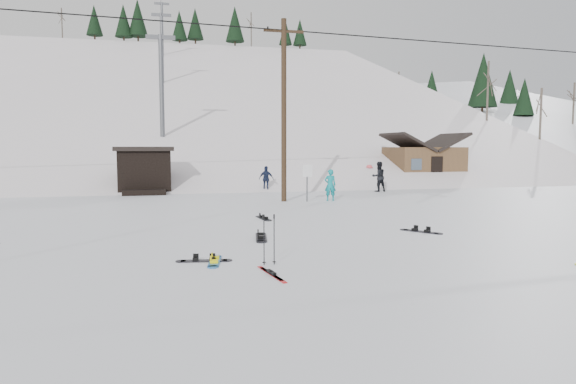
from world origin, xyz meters
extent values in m
plane|color=silver|center=(0.00, 0.00, 0.00)|extent=(200.00, 200.00, 0.00)
cube|color=white|center=(0.00, 55.00, -12.00)|extent=(60.00, 85.24, 65.97)
cube|color=silver|center=(38.00, 50.00, -11.00)|extent=(45.66, 93.98, 54.59)
cylinder|color=#3A2819|center=(2.00, 14.00, 4.50)|extent=(0.26, 0.26, 9.00)
cube|color=#3A2819|center=(2.00, 14.00, 8.40)|extent=(2.00, 0.12, 0.12)
cylinder|color=black|center=(2.00, 14.00, 8.52)|extent=(0.08, 0.08, 0.12)
cylinder|color=#595B60|center=(3.10, 13.60, 0.90)|extent=(0.07, 0.07, 1.80)
cube|color=white|center=(3.10, 13.56, 1.55)|extent=(0.50, 0.04, 0.60)
cube|color=black|center=(-5.00, 21.00, 1.25)|extent=(3.00, 3.00, 2.50)
cube|color=black|center=(-5.00, 21.00, 2.62)|extent=(3.40, 3.40, 0.25)
cube|color=black|center=(-5.00, 19.20, 0.15)|extent=(2.40, 1.20, 0.30)
cylinder|color=#595B60|center=(-4.00, 30.00, 7.25)|extent=(0.36, 0.36, 8.00)
cube|color=#595B60|center=(-4.00, 30.00, 11.05)|extent=(2.20, 0.30, 0.30)
cylinder|color=#595B60|center=(-4.00, 50.00, 13.75)|extent=(0.36, 0.36, 8.00)
cube|color=#595B60|center=(-4.00, 50.00, 17.55)|extent=(2.20, 0.30, 0.30)
cylinder|color=#595B60|center=(-4.00, 70.00, 20.25)|extent=(0.36, 0.36, 8.00)
cube|color=#595B60|center=(-4.00, 70.00, 24.05)|extent=(2.20, 0.30, 0.30)
cube|color=brown|center=(15.00, 24.00, 1.35)|extent=(5.00, 4.00, 2.70)
cube|color=black|center=(13.65, 24.00, 3.05)|extent=(2.69, 4.40, 1.43)
cube|color=black|center=(16.35, 24.00, 3.05)|extent=(2.69, 4.40, 1.43)
cube|color=black|center=(15.00, 21.98, 1.10)|extent=(0.90, 0.06, 1.90)
cube|color=#1B66B2|center=(-2.65, 1.07, 0.01)|extent=(0.44, 1.16, 0.02)
cylinder|color=#1B66B2|center=(-2.56, 1.63, 0.01)|extent=(0.26, 0.26, 0.02)
cylinder|color=#1B66B2|center=(-2.74, 0.51, 0.01)|extent=(0.26, 0.26, 0.02)
cube|color=yellow|center=(-2.62, 1.27, 0.06)|extent=(0.21, 0.17, 0.07)
cube|color=yellow|center=(-2.68, 0.87, 0.06)|extent=(0.21, 0.17, 0.07)
cube|color=#AD1114|center=(-1.55, -0.51, 0.01)|extent=(0.33, 1.41, 0.02)
cube|color=black|center=(-1.55, -0.51, 0.05)|extent=(0.12, 0.26, 0.06)
cube|color=#AD1114|center=(-1.58, -0.37, 0.01)|extent=(0.33, 1.41, 0.02)
cube|color=black|center=(-1.58, -0.37, 0.05)|extent=(0.12, 0.26, 0.06)
cylinder|color=black|center=(-1.55, 0.50, 0.58)|extent=(0.02, 0.02, 1.15)
cylinder|color=black|center=(-1.55, 0.50, 0.06)|extent=(0.09, 0.09, 0.01)
cylinder|color=black|center=(-1.55, 0.50, 1.13)|extent=(0.03, 0.03, 0.11)
cylinder|color=black|center=(-1.31, 0.50, 0.58)|extent=(0.02, 0.02, 1.15)
cylinder|color=black|center=(-1.31, 0.50, 0.06)|extent=(0.09, 0.09, 0.01)
cylinder|color=black|center=(-1.31, 0.50, 1.13)|extent=(0.03, 0.03, 0.11)
cube|color=black|center=(-2.89, 1.20, 0.01)|extent=(1.13, 0.41, 0.02)
cylinder|color=black|center=(-2.35, 1.12, 0.01)|extent=(0.25, 0.25, 0.02)
cylinder|color=black|center=(-3.44, 1.28, 0.01)|extent=(0.25, 0.25, 0.02)
cube|color=black|center=(-2.70, 1.17, 0.06)|extent=(0.16, 0.20, 0.07)
cube|color=black|center=(-3.09, 1.23, 0.06)|extent=(0.16, 0.20, 0.07)
cube|color=black|center=(-0.99, 3.98, 0.01)|extent=(0.54, 1.43, 0.03)
cylinder|color=black|center=(-0.88, 4.67, 0.01)|extent=(0.32, 0.32, 0.03)
cylinder|color=black|center=(-1.10, 3.29, 0.01)|extent=(0.32, 0.32, 0.03)
cube|color=black|center=(-0.95, 4.23, 0.07)|extent=(0.25, 0.21, 0.09)
cube|color=black|center=(-1.03, 3.73, 0.07)|extent=(0.25, 0.21, 0.09)
cube|color=black|center=(4.25, 3.87, 0.01)|extent=(0.94, 1.14, 0.02)
cylinder|color=black|center=(4.60, 3.39, 0.01)|extent=(0.28, 0.28, 0.02)
cylinder|color=black|center=(3.89, 4.36, 0.01)|extent=(0.28, 0.28, 0.02)
cube|color=black|center=(4.38, 3.70, 0.06)|extent=(0.25, 0.24, 0.08)
cube|color=black|center=(4.12, 4.05, 0.06)|extent=(0.25, 0.24, 0.08)
cube|color=black|center=(-0.16, 8.05, 0.01)|extent=(0.41, 1.22, 0.02)
cylinder|color=black|center=(-0.22, 8.65, 0.01)|extent=(0.28, 0.28, 0.02)
cylinder|color=black|center=(-0.09, 7.46, 0.01)|extent=(0.28, 0.28, 0.02)
cube|color=black|center=(-0.18, 8.27, 0.06)|extent=(0.21, 0.17, 0.08)
cube|color=black|center=(-0.13, 7.84, 0.06)|extent=(0.21, 0.17, 0.08)
imported|color=#0E858C|center=(4.34, 13.69, 0.80)|extent=(0.64, 0.48, 1.61)
imported|color=black|center=(8.87, 18.07, 0.92)|extent=(0.97, 0.79, 1.84)
imported|color=#EC535C|center=(10.29, 23.03, 0.73)|extent=(1.09, 0.90, 1.46)
imported|color=#18213D|center=(2.18, 19.65, 0.78)|extent=(0.99, 0.74, 1.56)
camera|label=1|loc=(-3.72, -11.11, 2.77)|focal=32.00mm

